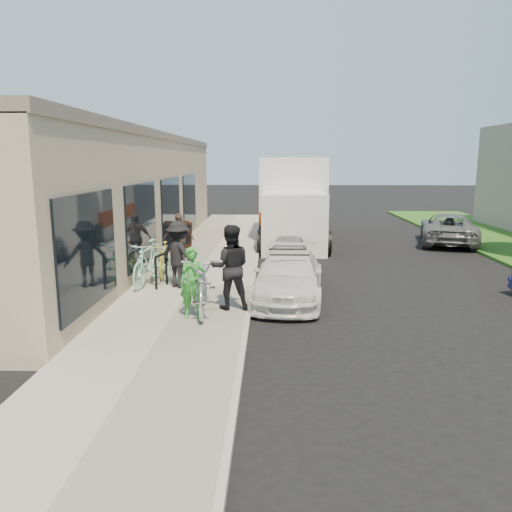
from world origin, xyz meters
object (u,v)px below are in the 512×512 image
object	(u,v)px
sedan_silver	(288,252)
bystander_a	(179,254)
cruiser_bike_b	(167,259)
moving_truck	(293,204)
sandwich_board	(183,235)
cruiser_bike_a	(148,263)
tandem_bike	(203,283)
woman_rider	(193,283)
man_standing	(230,267)
far_car_gray	(448,229)
cruiser_bike_c	(164,259)
bystander_b	(179,239)
sedan_white	(288,276)
bike_rack	(161,267)

from	to	relation	value
sedan_silver	bystander_a	world-z (taller)	bystander_a
cruiser_bike_b	moving_truck	bearing A→B (deg)	48.60
sandwich_board	sedan_silver	world-z (taller)	sandwich_board
sandwich_board	cruiser_bike_a	bearing A→B (deg)	-109.95
sedan_silver	cruiser_bike_b	bearing A→B (deg)	-146.17
sandwich_board	tandem_bike	distance (m)	7.80
moving_truck	cruiser_bike_b	xyz separation A→B (m)	(-3.75, -7.32, -0.87)
sandwich_board	tandem_bike	bearing A→B (deg)	-97.40
woman_rider	cruiser_bike_b	world-z (taller)	woman_rider
sedan_silver	tandem_bike	size ratio (longest dim) A/B	1.27
sandwich_board	cruiser_bike_a	xyz separation A→B (m)	(0.05, -5.40, 0.08)
man_standing	woman_rider	bearing A→B (deg)	39.04
moving_truck	cruiser_bike_a	xyz separation A→B (m)	(-4.02, -8.27, -0.79)
far_car_gray	cruiser_bike_b	xyz separation A→B (m)	(-9.97, -6.69, 0.04)
sandwich_board	man_standing	world-z (taller)	man_standing
cruiser_bike_c	sandwich_board	bearing A→B (deg)	89.64
sedan_silver	cruiser_bike_a	size ratio (longest dim) A/B	1.54
sedan_silver	bystander_b	distance (m)	3.41
moving_truck	tandem_bike	bearing A→B (deg)	-101.29
cruiser_bike_b	sedan_white	bearing A→B (deg)	-40.96
woman_rider	man_standing	distance (m)	1.00
bystander_b	bystander_a	bearing A→B (deg)	-79.76
far_car_gray	moving_truck	bearing A→B (deg)	9.72
cruiser_bike_c	bystander_b	world-z (taller)	bystander_b
sedan_white	sandwich_board	bearing A→B (deg)	126.07
far_car_gray	cruiser_bike_a	world-z (taller)	cruiser_bike_a
cruiser_bike_a	cruiser_bike_b	distance (m)	0.99
sedan_white	bystander_b	bearing A→B (deg)	140.09
bike_rack	far_car_gray	xyz separation A→B (m)	(9.86, 7.87, -0.05)
tandem_bike	bystander_b	size ratio (longest dim) A/B	1.47
bystander_a	sedan_silver	bearing A→B (deg)	-98.37
moving_truck	man_standing	xyz separation A→B (m)	(-1.75, -10.28, -0.46)
sedan_silver	moving_truck	size ratio (longest dim) A/B	0.42
sandwich_board	bystander_a	xyz separation A→B (m)	(0.88, -5.62, 0.34)
far_car_gray	bystander_a	distance (m)	12.27
sedan_white	woman_rider	distance (m)	2.83
sandwich_board	sedan_white	bearing A→B (deg)	-79.80
far_car_gray	man_standing	bearing A→B (deg)	65.92
bystander_a	cruiser_bike_c	bearing A→B (deg)	-27.65
cruiser_bike_c	bystander_b	size ratio (longest dim) A/B	0.99
tandem_bike	woman_rider	size ratio (longest dim) A/B	1.60
sandwich_board	sedan_white	distance (m)	7.10
sedan_white	cruiser_bike_b	xyz separation A→B (m)	(-3.29, 1.65, 0.08)
moving_truck	bystander_a	xyz separation A→B (m)	(-3.19, -8.49, -0.53)
tandem_bike	bystander_a	world-z (taller)	bystander_a
sedan_silver	cruiser_bike_b	xyz separation A→B (m)	(-3.41, -1.91, 0.15)
cruiser_bike_a	bystander_a	distance (m)	0.90
sandwich_board	cruiser_bike_c	world-z (taller)	sandwich_board
bike_rack	bystander_b	world-z (taller)	bystander_b
bike_rack	woman_rider	size ratio (longest dim) A/B	0.58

